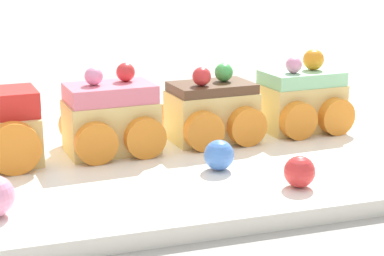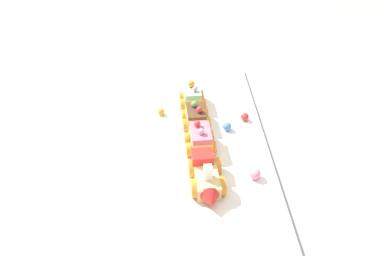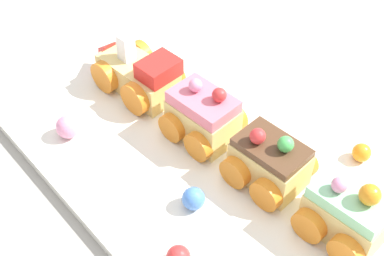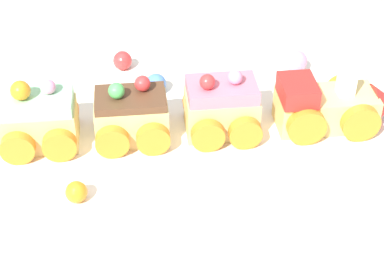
{
  "view_description": "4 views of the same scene",
  "coord_description": "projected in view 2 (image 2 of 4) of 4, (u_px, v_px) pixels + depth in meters",
  "views": [
    {
      "loc": [
        0.11,
        0.51,
        0.17
      ],
      "look_at": [
        -0.05,
        0.03,
        0.03
      ],
      "focal_mm": 60.0,
      "sensor_mm": 36.0,
      "label": 1
    },
    {
      "loc": [
        0.55,
        -0.03,
        0.52
      ],
      "look_at": [
        -0.03,
        -0.02,
        0.04
      ],
      "focal_mm": 28.0,
      "sensor_mm": 36.0,
      "label": 2
    },
    {
      "loc": [
        -0.3,
        0.28,
        0.44
      ],
      "look_at": [
        0.02,
        0.01,
        0.02
      ],
      "focal_mm": 50.0,
      "sensor_mm": 36.0,
      "label": 3
    },
    {
      "loc": [
        -0.03,
        -0.54,
        0.42
      ],
      "look_at": [
        -0.02,
        -0.04,
        0.04
      ],
      "focal_mm": 60.0,
      "sensor_mm": 36.0,
      "label": 4
    }
  ],
  "objects": [
    {
      "name": "gumball_blue",
      "position": [
        227.0,
        126.0,
        0.78
      ],
      "size": [
        0.02,
        0.02,
        0.02
      ],
      "primitive_type": "sphere",
      "color": "#4C84E0",
      "rests_on": "display_board"
    },
    {
      "name": "gumball_pink",
      "position": [
        255.0,
        173.0,
        0.66
      ],
      "size": [
        0.03,
        0.03,
        0.03
      ],
      "primitive_type": "sphere",
      "color": "pink",
      "rests_on": "display_board"
    },
    {
      "name": "gumball_orange",
      "position": [
        161.0,
        112.0,
        0.83
      ],
      "size": [
        0.02,
        0.02,
        0.02
      ],
      "primitive_type": "sphere",
      "color": "orange",
      "rests_on": "display_board"
    },
    {
      "name": "cake_car_chocolate",
      "position": [
        196.0,
        117.0,
        0.79
      ],
      "size": [
        0.08,
        0.08,
        0.07
      ],
      "rotation": [
        0.0,
        0.0,
        0.08
      ],
      "color": "#E5C675",
      "rests_on": "display_board"
    },
    {
      "name": "ground_plane",
      "position": [
        200.0,
        147.0,
        0.76
      ],
      "size": [
        10.0,
        10.0,
        0.0
      ],
      "primitive_type": "plane",
      "color": "gray"
    },
    {
      "name": "cake_train_locomotive",
      "position": [
        207.0,
        178.0,
        0.63
      ],
      "size": [
        0.13,
        0.08,
        0.07
      ],
      "rotation": [
        0.0,
        0.0,
        0.08
      ],
      "color": "#E5C675",
      "rests_on": "display_board"
    },
    {
      "name": "display_board",
      "position": [
        200.0,
        146.0,
        0.75
      ],
      "size": [
        0.76,
        0.33,
        0.01
      ],
      "primitive_type": "cube",
      "color": "white",
      "rests_on": "ground_plane"
    },
    {
      "name": "gumball_red",
      "position": [
        245.0,
        117.0,
        0.82
      ],
      "size": [
        0.02,
        0.02,
        0.02
      ],
      "primitive_type": "sphere",
      "color": "red",
      "rests_on": "display_board"
    },
    {
      "name": "cake_car_strawberry",
      "position": [
        200.0,
        140.0,
        0.72
      ],
      "size": [
        0.08,
        0.08,
        0.07
      ],
      "rotation": [
        0.0,
        0.0,
        0.08
      ],
      "color": "#E5C675",
      "rests_on": "display_board"
    },
    {
      "name": "cake_car_mint",
      "position": [
        192.0,
        97.0,
        0.86
      ],
      "size": [
        0.08,
        0.08,
        0.07
      ],
      "rotation": [
        0.0,
        0.0,
        0.08
      ],
      "color": "#E5C675",
      "rests_on": "display_board"
    }
  ]
}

